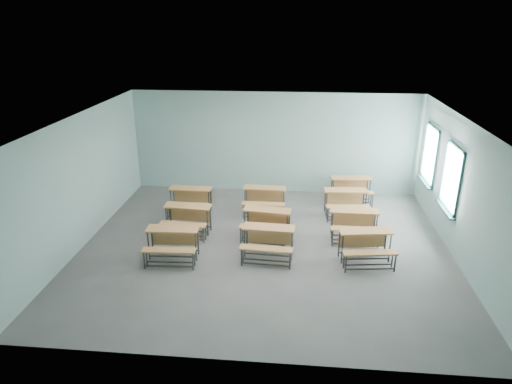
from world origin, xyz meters
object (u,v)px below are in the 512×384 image
desk_unit_r0c2 (366,242)px  desk_unit_r1c2 (354,221)px  desk_unit_r3c2 (352,186)px  desk_unit_r2c1 (264,197)px  desk_unit_r2c0 (190,197)px  desk_unit_r0c1 (268,238)px  desk_unit_r2c2 (346,199)px  desk_unit_r1c0 (187,216)px  desk_unit_r1c1 (266,220)px  desk_unit_r0c0 (172,240)px

desk_unit_r0c2 → desk_unit_r1c2: size_ratio=1.07×
desk_unit_r0c2 → desk_unit_r3c2: bearing=81.6°
desk_unit_r2c1 → desk_unit_r0c2: bearing=-44.7°
desk_unit_r2c0 → desk_unit_r3c2: bearing=16.0°
desk_unit_r0c1 → desk_unit_r2c2: same height
desk_unit_r1c0 → desk_unit_r2c1: 2.43m
desk_unit_r1c1 → desk_unit_r1c2: 2.24m
desk_unit_r2c1 → desk_unit_r3c2: same height
desk_unit_r0c2 → desk_unit_r1c0: same height
desk_unit_r0c2 → desk_unit_r2c0: same height
desk_unit_r0c2 → desk_unit_r1c1: 2.58m
desk_unit_r0c0 → desk_unit_r1c0: size_ratio=0.99×
desk_unit_r0c1 → desk_unit_r1c1: bearing=100.0°
desk_unit_r3c2 → desk_unit_r1c2: bearing=-99.6°
desk_unit_r2c1 → desk_unit_r3c2: (2.58, 1.11, 0.00)m
desk_unit_r1c0 → desk_unit_r1c1: 2.07m
desk_unit_r0c2 → desk_unit_r1c2: bearing=89.1°
desk_unit_r1c0 → desk_unit_r1c1: size_ratio=0.96×
desk_unit_r2c0 → desk_unit_r3c2: (4.70, 1.35, 0.00)m
desk_unit_r0c0 → desk_unit_r2c1: same height
desk_unit_r1c1 → desk_unit_r2c2: size_ratio=1.03×
desk_unit_r2c0 → desk_unit_r2c1: same height
desk_unit_r2c1 → desk_unit_r3c2: bearing=24.1°
desk_unit_r0c1 → desk_unit_r3c2: same height
desk_unit_r0c2 → desk_unit_r2c2: same height
desk_unit_r0c1 → desk_unit_r3c2: (2.29, 3.72, 0.00)m
desk_unit_r1c2 → desk_unit_r3c2: 2.54m
desk_unit_r0c0 → desk_unit_r3c2: size_ratio=0.97×
desk_unit_r1c2 → desk_unit_r2c0: (-4.52, 1.18, 0.00)m
desk_unit_r1c0 → desk_unit_r3c2: (4.48, 2.63, 0.00)m
desk_unit_r0c0 → desk_unit_r1c2: (4.32, 1.48, 0.00)m
desk_unit_r0c1 → desk_unit_r0c2: (2.25, 0.02, 0.00)m
desk_unit_r1c1 → desk_unit_r2c0: size_ratio=1.08×
desk_unit_r0c1 → desk_unit_r2c0: size_ratio=1.04×
desk_unit_r0c1 → desk_unit_r2c1: size_ratio=1.03×
desk_unit_r0c2 → desk_unit_r1c0: bearing=158.7°
desk_unit_r1c2 → desk_unit_r1c0: bearing=-177.6°
desk_unit_r0c0 → desk_unit_r2c2: same height
desk_unit_r2c2 → desk_unit_r3c2: bearing=72.4°
desk_unit_r2c1 → desk_unit_r2c0: bearing=-172.7°
desk_unit_r0c0 → desk_unit_r0c2: size_ratio=0.95×
desk_unit_r0c1 → desk_unit_r2c0: bearing=138.7°
desk_unit_r0c2 → desk_unit_r1c2: 1.18m
desk_unit_r0c1 → desk_unit_r2c2: (2.03, 2.64, 0.00)m
desk_unit_r1c1 → desk_unit_r0c1: bearing=-75.3°
desk_unit_r1c1 → desk_unit_r2c0: same height
desk_unit_r0c1 → desk_unit_r1c1: (-0.12, 1.04, 0.00)m
desk_unit_r1c1 → desk_unit_r2c1: bearing=104.0°
desk_unit_r0c2 → desk_unit_r2c0: size_ratio=1.08×
desk_unit_r0c1 → desk_unit_r0c0: bearing=-169.3°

